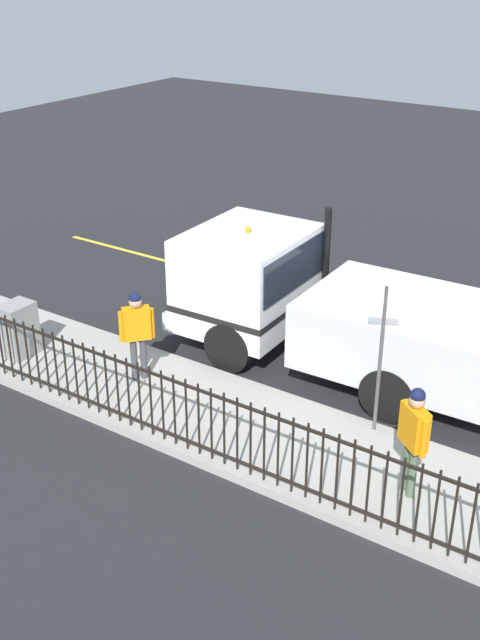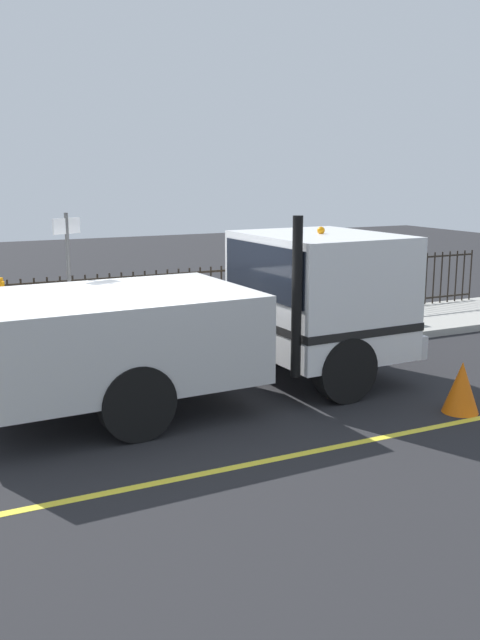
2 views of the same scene
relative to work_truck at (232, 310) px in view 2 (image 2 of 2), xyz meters
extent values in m
plane|color=#232326|center=(-0.25, 1.68, -1.27)|extent=(51.73, 51.73, 0.00)
cube|color=#A3A099|center=(2.71, 1.68, -1.19)|extent=(2.45, 23.51, 0.14)
cube|color=yellow|center=(-2.49, 1.68, -1.26)|extent=(0.12, 21.16, 0.01)
cube|color=white|center=(0.05, -1.54, 0.13)|extent=(2.54, 2.11, 1.84)
cube|color=black|center=(0.05, -1.54, 0.54)|extent=(2.35, 2.15, 0.81)
cube|color=silver|center=(-0.06, 1.90, -0.19)|extent=(2.60, 3.90, 1.18)
cube|color=silver|center=(0.08, -2.64, -0.64)|extent=(2.36, 0.27, 0.36)
cube|color=black|center=(0.05, -1.54, -0.27)|extent=(2.57, 2.14, 0.12)
cylinder|color=black|center=(1.16, -1.20, -0.79)|extent=(0.33, 0.97, 0.96)
cylinder|color=black|center=(-1.08, -1.27, -0.79)|extent=(0.33, 0.97, 0.96)
cylinder|color=black|center=(1.06, 1.93, -0.79)|extent=(0.33, 0.97, 0.96)
cylinder|color=black|center=(-1.18, 1.86, -0.79)|extent=(0.33, 0.97, 0.96)
sphere|color=orange|center=(0.05, -1.54, 1.10)|extent=(0.12, 0.12, 0.12)
cylinder|color=black|center=(-1.08, -0.46, 0.32)|extent=(0.14, 0.14, 2.20)
cube|color=orange|center=(2.53, -2.22, -0.03)|extent=(0.50, 0.47, 0.59)
sphere|color=tan|center=(2.53, -2.22, 0.38)|extent=(0.22, 0.22, 0.22)
sphere|color=#14193F|center=(2.53, -2.22, 0.45)|extent=(0.21, 0.21, 0.21)
cylinder|color=#3F3F47|center=(2.59, -2.27, -0.72)|extent=(0.12, 0.12, 0.80)
cylinder|color=#3F3F47|center=(2.46, -2.16, -0.72)|extent=(0.12, 0.12, 0.80)
cylinder|color=orange|center=(2.73, -2.39, -0.06)|extent=(0.09, 0.09, 0.56)
cylinder|color=orange|center=(2.33, -2.05, -0.06)|extent=(0.09, 0.09, 0.56)
cylinder|color=orange|center=(2.71, 2.84, -0.04)|extent=(0.09, 0.09, 0.57)
cylinder|color=black|center=(3.78, -8.32, -0.50)|extent=(0.04, 0.04, 1.23)
cylinder|color=black|center=(3.78, -8.08, -0.50)|extent=(0.04, 0.04, 1.23)
cylinder|color=black|center=(3.78, -7.85, -0.50)|extent=(0.04, 0.04, 1.23)
cylinder|color=black|center=(3.78, -7.62, -0.50)|extent=(0.04, 0.04, 1.23)
cylinder|color=black|center=(3.78, -7.39, -0.50)|extent=(0.04, 0.04, 1.23)
cylinder|color=black|center=(3.78, -7.15, -0.50)|extent=(0.04, 0.04, 1.23)
cylinder|color=black|center=(3.78, -6.92, -0.50)|extent=(0.04, 0.04, 1.23)
cylinder|color=black|center=(3.78, -6.69, -0.50)|extent=(0.04, 0.04, 1.23)
cylinder|color=black|center=(3.78, -6.46, -0.50)|extent=(0.04, 0.04, 1.23)
cylinder|color=black|center=(3.78, -6.22, -0.50)|extent=(0.04, 0.04, 1.23)
cylinder|color=black|center=(3.78, -5.99, -0.50)|extent=(0.04, 0.04, 1.23)
cylinder|color=black|center=(3.78, -5.76, -0.50)|extent=(0.04, 0.04, 1.23)
cylinder|color=black|center=(3.78, -5.53, -0.50)|extent=(0.04, 0.04, 1.23)
cylinder|color=black|center=(3.78, -5.29, -0.50)|extent=(0.04, 0.04, 1.23)
cylinder|color=black|center=(3.78, -5.06, -0.50)|extent=(0.04, 0.04, 1.23)
cylinder|color=black|center=(3.78, -4.83, -0.50)|extent=(0.04, 0.04, 1.23)
cylinder|color=black|center=(3.78, -4.60, -0.50)|extent=(0.04, 0.04, 1.23)
cylinder|color=black|center=(3.78, -4.37, -0.50)|extent=(0.04, 0.04, 1.23)
cylinder|color=black|center=(3.78, -4.13, -0.50)|extent=(0.04, 0.04, 1.23)
cylinder|color=black|center=(3.78, -3.90, -0.50)|extent=(0.04, 0.04, 1.23)
cylinder|color=black|center=(3.78, -3.67, -0.50)|extent=(0.04, 0.04, 1.23)
cylinder|color=black|center=(3.78, -3.44, -0.50)|extent=(0.04, 0.04, 1.23)
cylinder|color=black|center=(3.78, -3.20, -0.50)|extent=(0.04, 0.04, 1.23)
cylinder|color=black|center=(3.78, -2.97, -0.50)|extent=(0.04, 0.04, 1.23)
cylinder|color=black|center=(3.78, -2.74, -0.50)|extent=(0.04, 0.04, 1.23)
cylinder|color=black|center=(3.78, -2.51, -0.50)|extent=(0.04, 0.04, 1.23)
cylinder|color=black|center=(3.78, -2.27, -0.50)|extent=(0.04, 0.04, 1.23)
cylinder|color=black|center=(3.78, -2.04, -0.50)|extent=(0.04, 0.04, 1.23)
cylinder|color=black|center=(3.78, -1.81, -0.50)|extent=(0.04, 0.04, 1.23)
cylinder|color=black|center=(3.78, -1.58, -0.50)|extent=(0.04, 0.04, 1.23)
cylinder|color=black|center=(3.78, -1.34, -0.50)|extent=(0.04, 0.04, 1.23)
cylinder|color=black|center=(3.78, -1.11, -0.50)|extent=(0.04, 0.04, 1.23)
cylinder|color=black|center=(3.78, -0.88, -0.50)|extent=(0.04, 0.04, 1.23)
cylinder|color=black|center=(3.78, -0.65, -0.50)|extent=(0.04, 0.04, 1.23)
cylinder|color=black|center=(3.78, -0.41, -0.50)|extent=(0.04, 0.04, 1.23)
cylinder|color=black|center=(3.78, -0.18, -0.50)|extent=(0.04, 0.04, 1.23)
cylinder|color=black|center=(3.78, 0.05, -0.50)|extent=(0.04, 0.04, 1.23)
cylinder|color=black|center=(3.78, 0.28, -0.50)|extent=(0.04, 0.04, 1.23)
cylinder|color=black|center=(3.78, 0.51, -0.50)|extent=(0.04, 0.04, 1.23)
cylinder|color=black|center=(3.78, 0.75, -0.50)|extent=(0.04, 0.04, 1.23)
cylinder|color=black|center=(3.78, 0.98, -0.50)|extent=(0.04, 0.04, 1.23)
cylinder|color=black|center=(3.78, 1.21, -0.50)|extent=(0.04, 0.04, 1.23)
cylinder|color=black|center=(3.78, 1.44, -0.50)|extent=(0.04, 0.04, 1.23)
cylinder|color=black|center=(3.78, 1.68, -0.50)|extent=(0.04, 0.04, 1.23)
cylinder|color=black|center=(3.78, 1.91, -0.50)|extent=(0.04, 0.04, 1.23)
cylinder|color=black|center=(3.78, 2.14, -0.50)|extent=(0.04, 0.04, 1.23)
cylinder|color=black|center=(3.78, 2.37, -0.50)|extent=(0.04, 0.04, 1.23)
cylinder|color=black|center=(3.78, 2.61, -0.50)|extent=(0.04, 0.04, 1.23)
cube|color=black|center=(3.78, 1.68, 0.01)|extent=(0.04, 19.98, 0.04)
cube|color=black|center=(3.78, 1.68, -0.97)|extent=(0.04, 19.98, 0.04)
cube|color=gray|center=(3.10, -4.69, -0.60)|extent=(0.63, 0.49, 1.04)
cone|color=orange|center=(-2.18, -2.45, -0.91)|extent=(0.50, 0.50, 0.72)
cylinder|color=#4C4C4C|center=(1.67, 1.98, 0.13)|extent=(0.06, 0.06, 2.50)
cube|color=white|center=(1.67, 1.98, 1.18)|extent=(0.24, 0.46, 0.24)
camera|label=1|loc=(11.59, 6.06, 5.92)|focal=43.69mm
camera|label=2|loc=(-9.19, 4.40, 1.99)|focal=39.83mm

